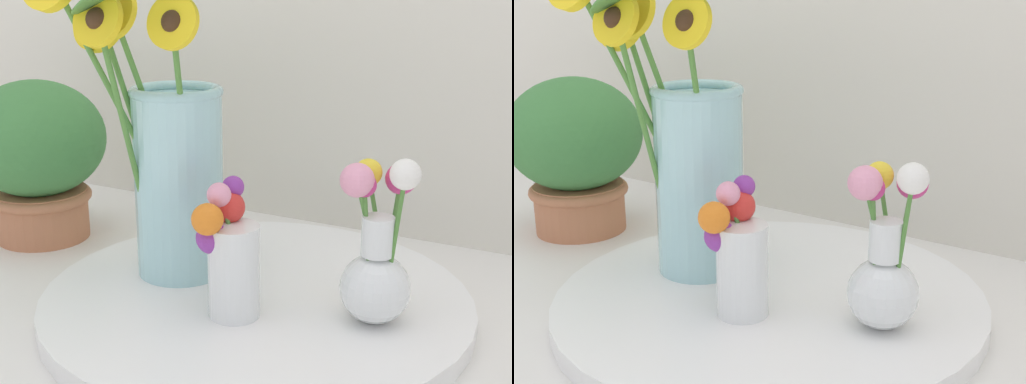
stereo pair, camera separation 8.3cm
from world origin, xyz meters
The scene contains 6 objects.
ground_plane centered at (0.00, 0.00, 0.00)m, with size 6.00×6.00×0.00m, color silver.
serving_tray centered at (0.04, 0.04, 0.01)m, with size 0.52×0.52×0.02m.
mason_jar_sunflowers centered at (-0.08, 0.04, 0.19)m, with size 0.27×0.19×0.43m.
vase_small_center centered at (0.04, -0.03, 0.10)m, with size 0.07×0.08×0.15m.
vase_bulb_right centered at (0.19, 0.04, 0.10)m, with size 0.08×0.10×0.19m.
potted_plant centered at (-0.37, 0.11, 0.13)m, with size 0.21×0.21×0.25m.
Camera 1 is at (0.42, -0.66, 0.39)m, focal length 50.00 mm.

